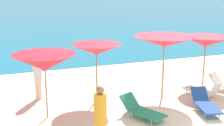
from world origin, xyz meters
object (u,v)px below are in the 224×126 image
umbrella_1 (45,62)px  umbrella_3 (164,42)px  umbrella_4 (206,42)px  beachgoer_3 (38,75)px  umbrella_2 (96,50)px  lounge_chair_0 (203,91)px  beachgoer_1 (100,115)px  lounge_chair_1 (142,110)px  lounge_chair_3 (205,103)px

umbrella_1 → umbrella_3: umbrella_3 is taller
umbrella_4 → beachgoer_3: size_ratio=1.21×
umbrella_2 → lounge_chair_0: umbrella_2 is taller
umbrella_1 → beachgoer_1: (0.99, -2.40, -0.93)m
lounge_chair_1 → beachgoer_3: (-2.85, 2.89, 0.65)m
umbrella_1 → umbrella_2: umbrella_2 is taller
umbrella_2 → umbrella_3: (2.43, -0.51, 0.22)m
umbrella_4 → lounge_chair_0: 2.24m
umbrella_1 → umbrella_3: size_ratio=0.92×
beachgoer_1 → umbrella_1: bearing=-110.3°
umbrella_3 → umbrella_4: 2.46m
lounge_chair_0 → umbrella_3: bearing=-40.7°
umbrella_3 → umbrella_4: umbrella_3 is taller
umbrella_4 → beachgoer_1: 6.77m
lounge_chair_0 → beachgoer_1: beachgoer_1 is taller
umbrella_3 → beachgoer_1: bearing=-140.7°
lounge_chair_0 → lounge_chair_1: bearing=-1.8°
umbrella_1 → lounge_chair_1: 3.39m
lounge_chair_0 → beachgoer_3: beachgoer_3 is taller
umbrella_1 → beachgoer_3: size_ratio=1.25×
lounge_chair_0 → lounge_chair_3: size_ratio=0.96×
umbrella_4 → beachgoer_3: (-6.76, 0.76, -0.95)m
beachgoer_1 → lounge_chair_3: bearing=151.4°
umbrella_1 → beachgoer_1: 2.76m
umbrella_3 → lounge_chair_0: size_ratio=1.53×
umbrella_1 → lounge_chair_1: bearing=-20.8°
beachgoer_1 → beachgoer_3: bearing=-119.2°
umbrella_2 → beachgoer_1: bearing=-106.3°
umbrella_2 → umbrella_3: 2.49m
umbrella_3 → beachgoer_3: bearing=162.0°
umbrella_3 → beachgoer_3: size_ratio=1.36×
umbrella_3 → beachgoer_3: 4.80m
umbrella_4 → lounge_chair_0: bearing=-126.3°
lounge_chair_3 → umbrella_4: bearing=68.8°
umbrella_3 → lounge_chair_3: size_ratio=1.48×
lounge_chair_3 → beachgoer_3: bearing=161.6°
lounge_chair_1 → umbrella_1: bearing=134.4°
umbrella_2 → lounge_chair_1: bearing=-66.3°
umbrella_1 → beachgoer_1: size_ratio=1.29×
umbrella_4 → lounge_chair_3: bearing=-125.0°
umbrella_1 → beachgoer_3: (-0.03, 1.82, -0.90)m
umbrella_2 → lounge_chair_3: 4.15m
umbrella_1 → lounge_chair_3: bearing=-15.2°
umbrella_3 → beachgoer_3: (-4.42, 1.44, -1.21)m
umbrella_1 → umbrella_4: (6.74, 1.06, 0.05)m
umbrella_1 → umbrella_2: 2.16m
lounge_chair_1 → beachgoer_1: (-1.83, -1.33, 0.62)m
umbrella_2 → lounge_chair_1: size_ratio=1.28×
umbrella_4 → lounge_chair_3: size_ratio=1.32×
umbrella_4 → beachgoer_1: (-5.74, -3.46, -0.98)m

